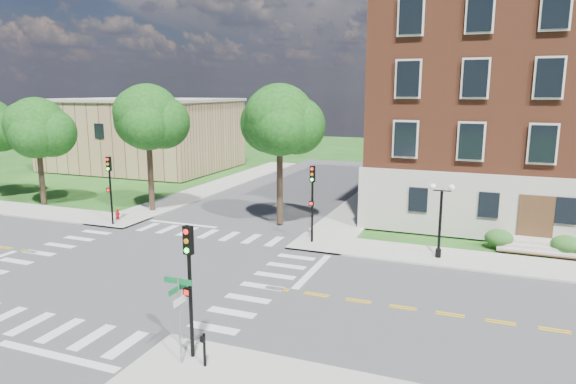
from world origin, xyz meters
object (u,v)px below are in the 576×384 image
(street_sign_pole, at_px, (179,304))
(fire_hydrant, at_px, (118,214))
(traffic_signal_ne, at_px, (312,194))
(traffic_signal_nw, at_px, (110,181))
(twin_lamp_west, at_px, (440,216))
(traffic_signal_se, at_px, (189,275))
(push_button_post, at_px, (204,348))

(street_sign_pole, height_order, fire_hydrant, street_sign_pole)
(traffic_signal_ne, height_order, traffic_signal_nw, same)
(traffic_signal_ne, xyz_separation_m, twin_lamp_west, (7.64, -0.21, -0.66))
(traffic_signal_se, xyz_separation_m, fire_hydrant, (-15.72, 15.14, -2.72))
(traffic_signal_nw, bearing_deg, traffic_signal_se, -42.50)
(traffic_signal_nw, xyz_separation_m, street_sign_pole, (14.95, -14.33, -0.88))
(street_sign_pole, bearing_deg, twin_lamp_west, 64.54)
(traffic_signal_se, bearing_deg, traffic_signal_ne, 92.11)
(twin_lamp_west, distance_m, push_button_post, 16.43)
(traffic_signal_nw, relative_size, push_button_post, 4.00)
(street_sign_pole, height_order, push_button_post, street_sign_pole)
(traffic_signal_ne, height_order, twin_lamp_west, traffic_signal_ne)
(traffic_signal_ne, distance_m, street_sign_pole, 15.39)
(traffic_signal_se, distance_m, fire_hydrant, 22.00)
(push_button_post, bearing_deg, twin_lamp_west, 67.17)
(twin_lamp_west, xyz_separation_m, fire_hydrant, (-22.81, 0.51, -2.06))
(traffic_signal_nw, relative_size, street_sign_pole, 1.55)
(traffic_signal_se, relative_size, push_button_post, 4.00)
(traffic_signal_nw, height_order, twin_lamp_west, traffic_signal_nw)
(traffic_signal_se, relative_size, traffic_signal_nw, 1.00)
(traffic_signal_se, xyz_separation_m, traffic_signal_nw, (-15.07, 13.81, 0.00))
(traffic_signal_se, bearing_deg, street_sign_pole, -102.96)
(traffic_signal_ne, height_order, street_sign_pole, traffic_signal_ne)
(fire_hydrant, bearing_deg, traffic_signal_se, -43.92)
(push_button_post, bearing_deg, fire_hydrant, 136.61)
(traffic_signal_nw, xyz_separation_m, twin_lamp_west, (22.16, 0.82, -0.66))
(twin_lamp_west, relative_size, street_sign_pole, 1.36)
(twin_lamp_west, relative_size, fire_hydrant, 5.64)
(traffic_signal_se, distance_m, push_button_post, 2.54)
(street_sign_pole, xyz_separation_m, push_button_post, (0.87, 0.08, -1.51))
(street_sign_pole, distance_m, fire_hydrant, 22.18)
(traffic_signal_se, distance_m, street_sign_pole, 1.02)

